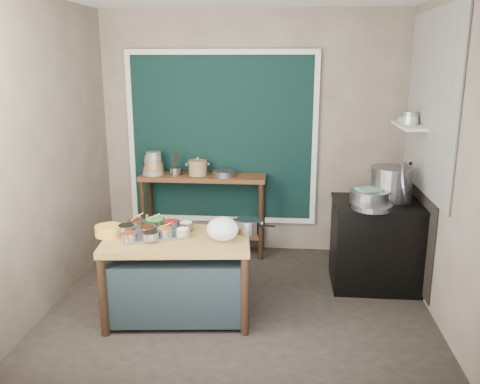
# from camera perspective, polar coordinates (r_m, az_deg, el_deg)

# --- Properties ---
(floor) EXTENTS (3.50, 3.00, 0.02)m
(floor) POSITION_cam_1_polar(r_m,az_deg,el_deg) (4.95, 0.04, -12.46)
(floor) COLOR #2D2722
(floor) RESTS_ON ground
(back_wall) EXTENTS (3.50, 0.02, 2.80)m
(back_wall) POSITION_cam_1_polar(r_m,az_deg,el_deg) (5.97, 1.35, 6.51)
(back_wall) COLOR gray
(back_wall) RESTS_ON floor
(left_wall) EXTENTS (0.02, 3.00, 2.80)m
(left_wall) POSITION_cam_1_polar(r_m,az_deg,el_deg) (4.96, -20.71, 3.90)
(left_wall) COLOR gray
(left_wall) RESTS_ON floor
(right_wall) EXTENTS (0.02, 3.00, 2.80)m
(right_wall) POSITION_cam_1_polar(r_m,az_deg,el_deg) (4.67, 22.12, 3.15)
(right_wall) COLOR gray
(right_wall) RESTS_ON floor
(curtain_panel) EXTENTS (2.10, 0.02, 1.90)m
(curtain_panel) POSITION_cam_1_polar(r_m,az_deg,el_deg) (5.97, -2.05, 6.02)
(curtain_panel) COLOR black
(curtain_panel) RESTS_ON back_wall
(curtain_frame) EXTENTS (2.22, 0.03, 2.02)m
(curtain_frame) POSITION_cam_1_polar(r_m,az_deg,el_deg) (5.96, -2.06, 6.00)
(curtain_frame) COLOR beige
(curtain_frame) RESTS_ON back_wall
(tile_panel) EXTENTS (0.02, 1.70, 1.70)m
(tile_panel) POSITION_cam_1_polar(r_m,az_deg,el_deg) (5.13, 20.59, 9.32)
(tile_panel) COLOR #B2B2AA
(tile_panel) RESTS_ON right_wall
(soot_patch) EXTENTS (0.01, 1.30, 1.30)m
(soot_patch) POSITION_cam_1_polar(r_m,az_deg,el_deg) (5.44, 19.30, -2.71)
(soot_patch) COLOR black
(soot_patch) RESTS_ON right_wall
(wall_shelf) EXTENTS (0.22, 0.70, 0.03)m
(wall_shelf) POSITION_cam_1_polar(r_m,az_deg,el_deg) (5.42, 18.47, 7.07)
(wall_shelf) COLOR beige
(wall_shelf) RESTS_ON right_wall
(prep_table) EXTENTS (1.32, 0.84, 0.75)m
(prep_table) POSITION_cam_1_polar(r_m,az_deg,el_deg) (4.59, -6.97, -9.52)
(prep_table) COLOR olive
(prep_table) RESTS_ON floor
(back_counter) EXTENTS (1.45, 0.40, 0.95)m
(back_counter) POSITION_cam_1_polar(r_m,az_deg,el_deg) (6.01, -4.10, -2.52)
(back_counter) COLOR brown
(back_counter) RESTS_ON floor
(stove_block) EXTENTS (0.90, 0.68, 0.85)m
(stove_block) POSITION_cam_1_polar(r_m,az_deg,el_deg) (5.35, 15.23, -5.79)
(stove_block) COLOR black
(stove_block) RESTS_ON floor
(stove_top) EXTENTS (0.92, 0.69, 0.03)m
(stove_top) POSITION_cam_1_polar(r_m,az_deg,el_deg) (5.21, 15.55, -1.24)
(stove_top) COLOR black
(stove_top) RESTS_ON stove_block
(condiment_tray) EXTENTS (0.67, 0.58, 0.02)m
(condiment_tray) POSITION_cam_1_polar(r_m,az_deg,el_deg) (4.54, -9.55, -4.62)
(condiment_tray) COLOR gray
(condiment_tray) RESTS_ON prep_table
(condiment_bowls) EXTENTS (0.65, 0.50, 0.07)m
(condiment_bowls) POSITION_cam_1_polar(r_m,az_deg,el_deg) (4.55, -9.83, -4.00)
(condiment_bowls) COLOR silver
(condiment_bowls) RESTS_ON condiment_tray
(yellow_basin) EXTENTS (0.27, 0.27, 0.09)m
(yellow_basin) POSITION_cam_1_polar(r_m,az_deg,el_deg) (4.59, -14.52, -4.22)
(yellow_basin) COLOR #B2942C
(yellow_basin) RESTS_ON prep_table
(saucepan) EXTENTS (0.25, 0.25, 0.13)m
(saucepan) POSITION_cam_1_polar(r_m,az_deg,el_deg) (4.51, 0.88, -3.84)
(saucepan) COLOR gray
(saucepan) RESTS_ON prep_table
(plastic_bag_a) EXTENTS (0.32, 0.29, 0.20)m
(plastic_bag_a) POSITION_cam_1_polar(r_m,az_deg,el_deg) (4.31, -1.98, -4.20)
(plastic_bag_a) COLOR white
(plastic_bag_a) RESTS_ON prep_table
(plastic_bag_b) EXTENTS (0.25, 0.21, 0.17)m
(plastic_bag_b) POSITION_cam_1_polar(r_m,az_deg,el_deg) (4.43, -1.84, -3.88)
(plastic_bag_b) COLOR white
(plastic_bag_b) RESTS_ON prep_table
(bowl_stack) EXTENTS (0.24, 0.24, 0.27)m
(bowl_stack) POSITION_cam_1_polar(r_m,az_deg,el_deg) (5.96, -9.68, 3.06)
(bowl_stack) COLOR tan
(bowl_stack) RESTS_ON back_counter
(utensil_cup) EXTENTS (0.17, 0.17, 0.09)m
(utensil_cup) POSITION_cam_1_polar(r_m,az_deg,el_deg) (5.93, -7.24, 2.33)
(utensil_cup) COLOR gray
(utensil_cup) RESTS_ON back_counter
(ceramic_crock) EXTENTS (0.25, 0.25, 0.15)m
(ceramic_crock) POSITION_cam_1_polar(r_m,az_deg,el_deg) (5.88, -4.75, 2.64)
(ceramic_crock) COLOR #8F744E
(ceramic_crock) RESTS_ON back_counter
(wide_bowl) EXTENTS (0.32, 0.32, 0.07)m
(wide_bowl) POSITION_cam_1_polar(r_m,az_deg,el_deg) (5.81, -1.79, 2.09)
(wide_bowl) COLOR gray
(wide_bowl) RESTS_ON back_counter
(stock_pot) EXTENTS (0.45, 0.45, 0.34)m
(stock_pot) POSITION_cam_1_polar(r_m,az_deg,el_deg) (5.27, 16.60, 0.90)
(stock_pot) COLOR gray
(stock_pot) RESTS_ON stove_top
(pot_lid) EXTENTS (0.25, 0.43, 0.42)m
(pot_lid) POSITION_cam_1_polar(r_m,az_deg,el_deg) (5.16, 18.21, 0.92)
(pot_lid) COLOR gray
(pot_lid) RESTS_ON stove_top
(steamer) EXTENTS (0.52, 0.52, 0.13)m
(steamer) POSITION_cam_1_polar(r_m,az_deg,el_deg) (5.13, 14.30, -0.49)
(steamer) COLOR gray
(steamer) RESTS_ON stove_top
(green_cloth) EXTENTS (0.28, 0.25, 0.02)m
(green_cloth) POSITION_cam_1_polar(r_m,az_deg,el_deg) (5.11, 14.35, 0.31)
(green_cloth) COLOR slate
(green_cloth) RESTS_ON steamer
(shallow_pan) EXTENTS (0.50, 0.50, 0.05)m
(shallow_pan) POSITION_cam_1_polar(r_m,az_deg,el_deg) (4.94, 14.58, -1.57)
(shallow_pan) COLOR gray
(shallow_pan) RESTS_ON stove_top
(shelf_bowl_stack) EXTENTS (0.16, 0.16, 0.13)m
(shelf_bowl_stack) POSITION_cam_1_polar(r_m,az_deg,el_deg) (5.40, 18.55, 7.85)
(shelf_bowl_stack) COLOR silver
(shelf_bowl_stack) RESTS_ON wall_shelf
(shelf_bowl_green) EXTENTS (0.16, 0.16, 0.05)m
(shelf_bowl_green) POSITION_cam_1_polar(r_m,az_deg,el_deg) (5.59, 18.10, 7.74)
(shelf_bowl_green) COLOR gray
(shelf_bowl_green) RESTS_ON wall_shelf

